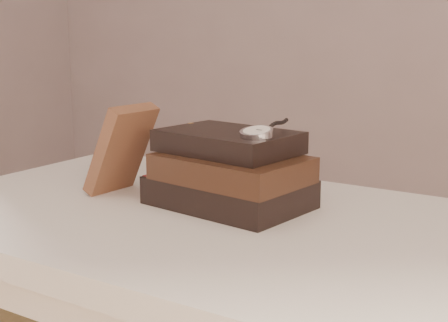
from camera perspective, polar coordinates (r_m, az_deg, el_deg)
The scene contains 5 objects.
table at distance 1.05m, azimuth -1.20°, elevation -9.56°, with size 1.00×0.60×0.75m.
book_stack at distance 1.04m, azimuth 0.52°, elevation -0.98°, with size 0.27×0.20×0.12m.
journal at distance 1.13m, azimuth -9.21°, elevation 1.06°, with size 0.02×0.10×0.17m, color #48291B.
pocket_watch at distance 0.98m, azimuth 3.12°, elevation 2.65°, with size 0.06×0.16×0.02m.
eyeglasses at distance 1.16m, azimuth -0.23°, elevation 0.97°, with size 0.12×0.13×0.05m.
Camera 1 is at (0.54, -0.46, 1.04)m, focal length 50.87 mm.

